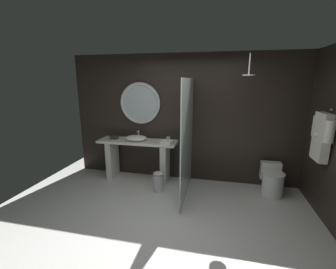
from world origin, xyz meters
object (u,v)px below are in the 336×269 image
waste_bin (158,181)px  round_wall_mirror (140,103)px  hanging_bathrobe (322,135)px  folded_hand_towel (167,142)px  rain_shower_head (249,73)px  tissue_box (114,137)px  toilet (272,180)px  vessel_sink (136,138)px  tumbler_cup (168,139)px

waste_bin → round_wall_mirror: bearing=130.0°
hanging_bathrobe → folded_hand_towel: (-2.48, 0.45, -0.38)m
folded_hand_towel → waste_bin: bearing=-107.7°
rain_shower_head → hanging_bathrobe: size_ratio=0.45×
rain_shower_head → hanging_bathrobe: bearing=-16.7°
tissue_box → rain_shower_head: size_ratio=0.41×
tissue_box → folded_hand_towel: (1.18, -0.14, 0.00)m
toilet → waste_bin: 2.11m
rain_shower_head → tissue_box: bearing=174.0°
vessel_sink → waste_bin: 1.02m
vessel_sink → toilet: 2.75m
hanging_bathrobe → waste_bin: 2.80m
folded_hand_towel → round_wall_mirror: bearing=150.9°
vessel_sink → tissue_box: bearing=178.7°
rain_shower_head → waste_bin: bearing=-173.4°
vessel_sink → tumbler_cup: vessel_sink is taller
tissue_box → toilet: (3.17, -0.09, -0.62)m
tissue_box → rain_shower_head: 2.91m
vessel_sink → round_wall_mirror: size_ratio=0.51×
hanging_bathrobe → folded_hand_towel: hanging_bathrobe is taller
rain_shower_head → hanging_bathrobe: (1.07, -0.32, -0.91)m
tissue_box → toilet: tissue_box is taller
toilet → folded_hand_towel: size_ratio=2.53×
vessel_sink → tumbler_cup: size_ratio=4.35×
tumbler_cup → folded_hand_towel: bearing=-85.9°
round_wall_mirror → tissue_box: bearing=-156.6°
tissue_box → waste_bin: (1.08, -0.45, -0.69)m
rain_shower_head → toilet: rain_shower_head is taller
vessel_sink → tumbler_cup: bearing=4.9°
vessel_sink → waste_bin: vessel_sink is taller
toilet → tissue_box: bearing=178.3°
vessel_sink → toilet: (2.67, -0.08, -0.64)m
hanging_bathrobe → waste_bin: bearing=176.7°
tumbler_cup → folded_hand_towel: size_ratio=0.47×
vessel_sink → toilet: vessel_sink is taller
tumbler_cup → vessel_sink: bearing=-175.1°
tissue_box → tumbler_cup: bearing=2.3°
round_wall_mirror → waste_bin: (0.56, -0.67, -1.41)m
round_wall_mirror → waste_bin: 1.66m
toilet → waste_bin: size_ratio=1.43×
tumbler_cup → tissue_box: 1.17m
tissue_box → round_wall_mirror: 0.91m
hanging_bathrobe → rain_shower_head: bearing=163.3°
waste_bin → folded_hand_towel: bearing=72.3°
vessel_sink → toilet: size_ratio=0.81×
round_wall_mirror → hanging_bathrobe: 3.26m
waste_bin → folded_hand_towel: 0.77m
round_wall_mirror → rain_shower_head: (2.07, -0.50, 0.59)m
round_wall_mirror → waste_bin: size_ratio=2.24×
tumbler_cup → toilet: bearing=-4.0°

